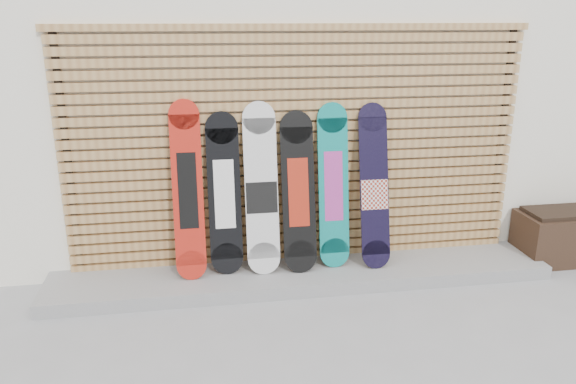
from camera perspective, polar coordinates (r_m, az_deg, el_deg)
name	(u,v)px	position (r m, az deg, el deg)	size (l,w,h in m)	color
ground	(336,316)	(4.73, 4.87, -12.44)	(80.00, 80.00, 0.00)	gray
building	(312,60)	(7.65, 2.46, 13.29)	(12.00, 5.00, 3.60)	white
concrete_step	(302,275)	(5.26, 1.48, -8.39)	(4.60, 0.70, 0.12)	gray
slat_wall	(298,147)	(5.15, 0.98, 4.59)	(4.26, 0.08, 2.29)	#AA7B46
snowboard_0	(188,191)	(4.97, -10.15, 0.13)	(0.27, 0.34, 1.56)	red
snowboard_1	(224,194)	(5.02, -6.48, -0.22)	(0.29, 0.28, 1.45)	black
snowboard_2	(261,190)	(5.00, -2.72, 0.19)	(0.30, 0.33, 1.53)	silver
snowboard_3	(298,192)	(5.05, 1.06, -0.03)	(0.30, 0.35, 1.44)	black
snowboard_4	(333,186)	(5.14, 4.63, 0.60)	(0.28, 0.29, 1.50)	#0D7E79
snowboard_5	(374,187)	(5.20, 8.75, 0.46)	(0.27, 0.38, 1.49)	black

